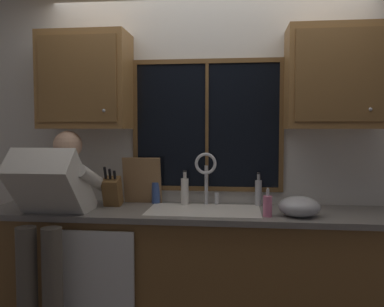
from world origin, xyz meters
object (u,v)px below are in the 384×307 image
at_px(knife_block, 112,192).
at_px(soap_dispenser, 268,206).
at_px(bottle_tall_clear, 185,191).
at_px(bottle_amber_small, 156,192).
at_px(cutting_board, 142,181).
at_px(mixing_bowl, 299,207).
at_px(bottle_green_glass, 258,192).
at_px(person_standing, 51,213).

relative_size(knife_block, soap_dispenser, 1.67).
distance_m(bottle_tall_clear, bottle_amber_small, 0.24).
bearing_deg(knife_block, bottle_amber_small, 27.56).
bearing_deg(soap_dispenser, cutting_board, 158.06).
relative_size(mixing_bowl, soap_dispenser, 1.42).
height_order(cutting_board, bottle_green_glass, cutting_board).
height_order(mixing_bowl, soap_dispenser, soap_dispenser).
xyz_separation_m(soap_dispenser, bottle_green_glass, (-0.04, 0.39, 0.03)).
bearing_deg(cutting_board, bottle_amber_small, 7.81).
relative_size(knife_block, bottle_tall_clear, 1.21).
bearing_deg(cutting_board, person_standing, -135.99).
relative_size(person_standing, mixing_bowl, 5.42).
xyz_separation_m(bottle_green_glass, bottle_amber_small, (-0.79, 0.00, -0.01)).
relative_size(person_standing, soap_dispenser, 7.70).
distance_m(knife_block, soap_dispenser, 1.15).
height_order(knife_block, bottle_green_glass, knife_block).
bearing_deg(bottle_green_glass, knife_block, -172.07).
xyz_separation_m(bottle_tall_clear, bottle_amber_small, (-0.23, 0.05, -0.02)).
distance_m(cutting_board, bottle_amber_small, 0.14).
height_order(mixing_bowl, bottle_amber_small, bottle_amber_small).
distance_m(knife_block, mixing_bowl, 1.36).
distance_m(mixing_bowl, bottle_amber_small, 1.10).
bearing_deg(cutting_board, bottle_green_glass, 0.62).
bearing_deg(bottle_green_glass, mixing_bowl, -53.44).
relative_size(mixing_bowl, bottle_green_glass, 1.09).
relative_size(cutting_board, bottle_amber_small, 1.67).
distance_m(cutting_board, bottle_green_glass, 0.90).
height_order(person_standing, mixing_bowl, person_standing).
distance_m(cutting_board, soap_dispenser, 1.01).
xyz_separation_m(person_standing, bottle_tall_clear, (0.85, 0.46, 0.10)).
bearing_deg(bottle_amber_small, bottle_tall_clear, -12.29).
height_order(person_standing, knife_block, person_standing).
bearing_deg(soap_dispenser, person_standing, -175.42).
xyz_separation_m(mixing_bowl, bottle_tall_clear, (-0.81, 0.29, 0.05)).
bearing_deg(bottle_green_glass, person_standing, -160.33).
distance_m(cutting_board, bottle_tall_clear, 0.35).
height_order(person_standing, bottle_green_glass, person_standing).
bearing_deg(mixing_bowl, cutting_board, 163.87).
xyz_separation_m(knife_block, soap_dispenser, (1.13, -0.23, -0.04)).
xyz_separation_m(bottle_green_glass, bottle_tall_clear, (-0.56, -0.05, 0.01)).
bearing_deg(knife_block, cutting_board, 36.05).
xyz_separation_m(cutting_board, bottle_tall_clear, (0.34, -0.04, -0.07)).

